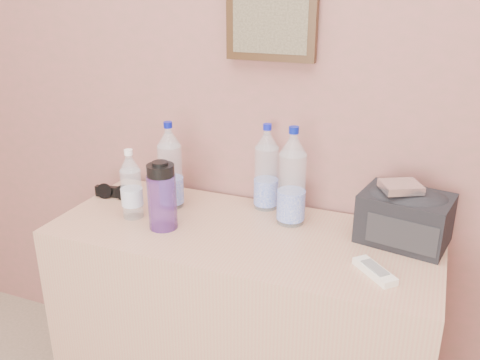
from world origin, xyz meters
name	(u,v)px	position (x,y,z in m)	size (l,w,h in m)	color
picture_frame	(271,21)	(-0.09, 1.98, 1.40)	(0.30, 0.03, 0.25)	#382311
dresser	(241,330)	(-0.09, 1.72, 0.39)	(1.23, 0.51, 0.77)	#A08559
pet_large_a	(170,170)	(-0.39, 1.82, 0.91)	(0.08, 0.08, 0.31)	silver
pet_large_b	(266,171)	(-0.08, 1.93, 0.91)	(0.08, 0.08, 0.30)	#A5C6D5
pet_large_c	(292,182)	(0.04, 1.84, 0.92)	(0.09, 0.09, 0.33)	white
pet_small	(131,188)	(-0.47, 1.69, 0.88)	(0.07, 0.07, 0.24)	#CDE3FC
nalgene_bottle	(162,196)	(-0.33, 1.65, 0.88)	(0.09, 0.09, 0.23)	#4F2780
sunglasses	(116,192)	(-0.62, 1.80, 0.79)	(0.16, 0.06, 0.04)	black
ac_remote	(375,271)	(0.35, 1.62, 0.78)	(0.14, 0.05, 0.02)	silver
toiletry_bag	(405,215)	(0.40, 1.85, 0.86)	(0.26, 0.18, 0.17)	black
foil_packet	(401,187)	(0.38, 1.82, 0.96)	(0.11, 0.09, 0.02)	silver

